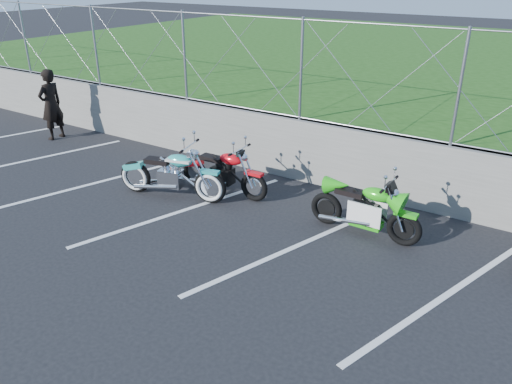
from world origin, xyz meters
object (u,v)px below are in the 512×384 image
Objects in this scene: sportbike_green at (366,211)px; cruiser_turquoise at (173,176)px; person_standing at (51,105)px.

cruiser_turquoise is at bearing -169.78° from sportbike_green.
sportbike_green is at bearing 84.26° from person_standing.
sportbike_green is at bearing -4.62° from cruiser_turquoise.
sportbike_green is 8.85m from person_standing.
cruiser_turquoise is 3.76m from sportbike_green.
person_standing is (-5.12, 1.09, 0.46)m from cruiser_turquoise.
sportbike_green is (3.71, 0.64, -0.01)m from cruiser_turquoise.
cruiser_turquoise is 1.13× the size of sportbike_green.
cruiser_turquoise is 1.23× the size of person_standing.
person_standing is (-8.82, 0.45, 0.47)m from sportbike_green.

